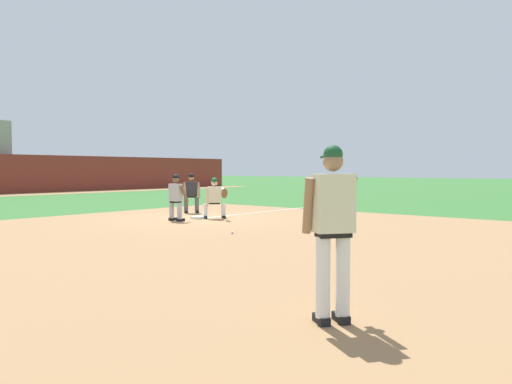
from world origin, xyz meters
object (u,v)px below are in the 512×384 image
object	(u,v)px
pitcher	(333,222)
baserunner	(176,196)
first_baseman	(215,196)
baseball	(232,233)
umpire	(191,192)
first_base_bag	(199,218)

from	to	relation	value
pitcher	baserunner	size ratio (longest dim) A/B	1.27
first_baseman	baserunner	bearing A→B (deg)	162.43
baserunner	baseball	bearing A→B (deg)	-109.00
first_baseman	umpire	xyz separation A→B (m)	(0.95, 2.14, 0.06)
baseball	first_baseman	bearing A→B (deg)	50.47
baseball	pitcher	distance (m)	7.37
baseball	first_baseman	size ratio (longest dim) A/B	0.06
first_baseman	first_base_bag	bearing A→B (deg)	139.57
first_base_bag	first_baseman	size ratio (longest dim) A/B	0.28
pitcher	umpire	size ratio (longest dim) A/B	1.27
pitcher	first_baseman	distance (m)	11.23
first_base_bag	pitcher	bearing A→B (deg)	-126.71
baserunner	pitcher	bearing A→B (deg)	-122.66
pitcher	first_baseman	size ratio (longest dim) A/B	1.39
first_baseman	baserunner	distance (m)	1.38
baseball	baserunner	size ratio (longest dim) A/B	0.05
first_base_bag	baserunner	size ratio (longest dim) A/B	0.26
first_baseman	umpire	world-z (taller)	umpire
baseball	pitcher	world-z (taller)	pitcher
first_base_bag	baserunner	world-z (taller)	baserunner
first_base_bag	first_baseman	distance (m)	0.87
pitcher	first_baseman	world-z (taller)	pitcher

